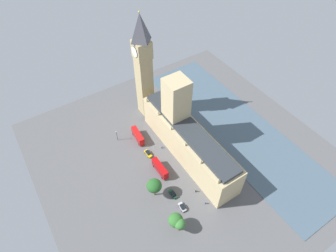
# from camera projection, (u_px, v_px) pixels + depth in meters

# --- Properties ---
(ground_plane) EXTENTS (129.62, 129.62, 0.00)m
(ground_plane) POSITION_uv_depth(u_px,v_px,m) (184.00, 155.00, 136.77)
(ground_plane) COLOR #565659
(river_thames) EXTENTS (34.20, 116.66, 0.25)m
(river_thames) POSITION_uv_depth(u_px,v_px,m) (235.00, 128.00, 148.46)
(river_thames) COLOR #475B6B
(river_thames) RESTS_ON ground
(parliament_building) EXTENTS (13.09, 59.62, 37.05)m
(parliament_building) POSITION_uv_depth(u_px,v_px,m) (186.00, 136.00, 130.88)
(parliament_building) COLOR tan
(parliament_building) RESTS_ON ground
(clock_tower) EXTENTS (7.68, 7.68, 56.25)m
(clock_tower) POSITION_uv_depth(u_px,v_px,m) (143.00, 66.00, 135.81)
(clock_tower) COLOR tan
(clock_tower) RESTS_ON ground
(double_decker_bus_far_end) EXTENTS (3.39, 10.67, 4.75)m
(double_decker_bus_far_end) POSITION_uv_depth(u_px,v_px,m) (138.00, 136.00, 141.51)
(double_decker_bus_far_end) COLOR red
(double_decker_bus_far_end) RESTS_ON ground
(car_yellow_cab_kerbside) EXTENTS (1.92, 4.79, 1.74)m
(car_yellow_cab_kerbside) POSITION_uv_depth(u_px,v_px,m) (148.00, 153.00, 136.36)
(car_yellow_cab_kerbside) COLOR gold
(car_yellow_cab_kerbside) RESTS_ON ground
(double_decker_bus_midblock) EXTENTS (2.69, 10.51, 4.75)m
(double_decker_bus_midblock) POSITION_uv_depth(u_px,v_px,m) (160.00, 168.00, 128.63)
(double_decker_bus_midblock) COLOR #B20C0F
(double_decker_bus_midblock) RESTS_ON ground
(car_dark_green_under_trees) EXTENTS (1.83, 4.57, 1.74)m
(car_dark_green_under_trees) POSITION_uv_depth(u_px,v_px,m) (173.00, 194.00, 121.96)
(car_dark_green_under_trees) COLOR #19472D
(car_dark_green_under_trees) RESTS_ON ground
(car_silver_opposite_hall) EXTENTS (2.28, 4.37, 1.74)m
(car_silver_opposite_hall) POSITION_uv_depth(u_px,v_px,m) (182.00, 207.00, 117.89)
(car_silver_opposite_hall) COLOR #B7B7BC
(car_silver_opposite_hall) RESTS_ON ground
(pedestrian_trailing) EXTENTS (0.48, 0.58, 1.58)m
(pedestrian_trailing) POSITION_uv_depth(u_px,v_px,m) (162.00, 147.00, 139.08)
(pedestrian_trailing) COLOR navy
(pedestrian_trailing) RESTS_ON ground
(pedestrian_near_tower) EXTENTS (0.51, 0.61, 1.61)m
(pedestrian_near_tower) POSITION_uv_depth(u_px,v_px,m) (206.00, 203.00, 119.30)
(pedestrian_near_tower) COLOR navy
(pedestrian_near_tower) RESTS_ON ground
(pedestrian_by_river_gate) EXTENTS (0.55, 0.64, 1.72)m
(pedestrian_by_river_gate) POSITION_uv_depth(u_px,v_px,m) (196.00, 191.00, 123.03)
(pedestrian_by_river_gate) COLOR black
(pedestrian_by_river_gate) RESTS_ON ground
(plane_tree_corner) EXTENTS (5.74, 5.74, 8.14)m
(plane_tree_corner) POSITION_uv_depth(u_px,v_px,m) (176.00, 220.00, 109.11)
(plane_tree_corner) COLOR brown
(plane_tree_corner) RESTS_ON ground
(plane_tree_leading) EXTENTS (4.55, 4.55, 7.82)m
(plane_tree_leading) POSITION_uv_depth(u_px,v_px,m) (180.00, 224.00, 108.05)
(plane_tree_leading) COLOR brown
(plane_tree_leading) RESTS_ON ground
(plane_tree_slot_10) EXTENTS (6.33, 6.33, 9.96)m
(plane_tree_slot_10) POSITION_uv_depth(u_px,v_px,m) (154.00, 186.00, 117.36)
(plane_tree_slot_10) COLOR brown
(plane_tree_slot_10) RESTS_ON ground
(street_lamp_slot_11) EXTENTS (0.56, 0.56, 6.59)m
(street_lamp_slot_11) POSITION_uv_depth(u_px,v_px,m) (117.00, 134.00, 139.76)
(street_lamp_slot_11) COLOR black
(street_lamp_slot_11) RESTS_ON ground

